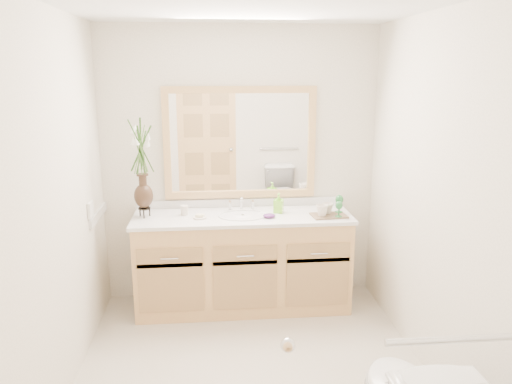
{
  "coord_description": "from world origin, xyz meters",
  "views": [
    {
      "loc": [
        -0.27,
        -3.02,
        2.03
      ],
      "look_at": [
        0.08,
        0.65,
        1.12
      ],
      "focal_mm": 35.0,
      "sensor_mm": 36.0,
      "label": 1
    }
  ],
  "objects": [
    {
      "name": "door",
      "position": [
        -0.3,
        -1.29,
        1.0
      ],
      "size": [
        0.8,
        0.03,
        2.0
      ],
      "primitive_type": "cube",
      "color": "#DEBD6C",
      "rests_on": "floor"
    },
    {
      "name": "goblet_front",
      "position": [
        0.78,
        0.85,
        0.93
      ],
      "size": [
        0.06,
        0.06,
        0.13
      ],
      "color": "#267435",
      "rests_on": "tray"
    },
    {
      "name": "mug_left",
      "position": [
        0.65,
        0.88,
        0.9
      ],
      "size": [
        0.12,
        0.12,
        0.1
      ],
      "primitive_type": "imported",
      "rotation": [
        0.0,
        0.0,
        0.28
      ],
      "color": "beige",
      "rests_on": "tray"
    },
    {
      "name": "wall_back",
      "position": [
        0.0,
        1.3,
        1.2
      ],
      "size": [
        2.4,
        0.02,
        2.4
      ],
      "primitive_type": "cube",
      "color": "white",
      "rests_on": "floor"
    },
    {
      "name": "grab_bar",
      "position": [
        0.7,
        -1.27,
        0.95
      ],
      "size": [
        0.55,
        0.03,
        0.03
      ],
      "primitive_type": "cylinder",
      "rotation": [
        0.0,
        1.57,
        0.0
      ],
      "color": "silver",
      "rests_on": "wall_front"
    },
    {
      "name": "soap_dish",
      "position": [
        -0.36,
        0.95,
        0.84
      ],
      "size": [
        0.11,
        0.11,
        0.03
      ],
      "color": "beige",
      "rests_on": "counter"
    },
    {
      "name": "wall_left",
      "position": [
        -1.2,
        0.0,
        1.2
      ],
      "size": [
        0.02,
        2.6,
        2.4
      ],
      "primitive_type": "cube",
      "color": "white",
      "rests_on": "floor"
    },
    {
      "name": "flower_vase",
      "position": [
        -0.82,
        1.04,
        1.34
      ],
      "size": [
        0.18,
        0.18,
        0.75
      ],
      "rotation": [
        0.0,
        0.0,
        0.08
      ],
      "color": "black",
      "rests_on": "counter"
    },
    {
      "name": "tumbler",
      "position": [
        -0.49,
        1.07,
        0.87
      ],
      "size": [
        0.06,
        0.06,
        0.08
      ],
      "primitive_type": "cylinder",
      "color": "beige",
      "rests_on": "counter"
    },
    {
      "name": "goblet_back",
      "position": [
        0.82,
        0.98,
        0.95
      ],
      "size": [
        0.07,
        0.07,
        0.15
      ],
      "color": "#267435",
      "rests_on": "tray"
    },
    {
      "name": "wall_right",
      "position": [
        1.2,
        0.0,
        1.2
      ],
      "size": [
        0.02,
        2.6,
        2.4
      ],
      "primitive_type": "cube",
      "color": "white",
      "rests_on": "floor"
    },
    {
      "name": "vanity",
      "position": [
        0.0,
        1.01,
        0.4
      ],
      "size": [
        1.8,
        0.55,
        0.8
      ],
      "color": "#DEBD6C",
      "rests_on": "floor"
    },
    {
      "name": "purple_dish",
      "position": [
        0.22,
        0.91,
        0.85
      ],
      "size": [
        0.12,
        0.1,
        0.04
      ],
      "primitive_type": "ellipsoid",
      "rotation": [
        0.0,
        0.0,
        0.22
      ],
      "color": "#582267",
      "rests_on": "counter"
    },
    {
      "name": "mug_right",
      "position": [
        0.71,
        0.95,
        0.89
      ],
      "size": [
        0.13,
        0.13,
        0.09
      ],
      "primitive_type": "imported",
      "rotation": [
        0.0,
        0.0,
        0.62
      ],
      "color": "beige",
      "rests_on": "tray"
    },
    {
      "name": "mirror",
      "position": [
        0.0,
        1.28,
        1.41
      ],
      "size": [
        1.32,
        0.04,
        0.97
      ],
      "color": "white",
      "rests_on": "wall_back"
    },
    {
      "name": "ceiling",
      "position": [
        0.0,
        0.0,
        2.4
      ],
      "size": [
        2.4,
        2.6,
        0.02
      ],
      "primitive_type": "cube",
      "color": "white",
      "rests_on": "wall_back"
    },
    {
      "name": "floor",
      "position": [
        0.0,
        0.0,
        0.0
      ],
      "size": [
        2.6,
        2.6,
        0.0
      ],
      "primitive_type": "plane",
      "color": "beige",
      "rests_on": "ground"
    },
    {
      "name": "wall_front",
      "position": [
        0.0,
        -1.3,
        1.2
      ],
      "size": [
        2.4,
        0.02,
        2.4
      ],
      "primitive_type": "cube",
      "color": "white",
      "rests_on": "floor"
    },
    {
      "name": "sink",
      "position": [
        0.0,
        1.0,
        0.78
      ],
      "size": [
        0.38,
        0.34,
        0.23
      ],
      "color": "white",
      "rests_on": "counter"
    },
    {
      "name": "tray",
      "position": [
        0.72,
        0.91,
        0.84
      ],
      "size": [
        0.3,
        0.22,
        0.01
      ],
      "primitive_type": "cube",
      "rotation": [
        0.0,
        0.0,
        0.1
      ],
      "color": "brown",
      "rests_on": "counter"
    },
    {
      "name": "switch_plate",
      "position": [
        -1.19,
        0.76,
        0.98
      ],
      "size": [
        0.02,
        0.12,
        0.12
      ],
      "primitive_type": "cube",
      "color": "white",
      "rests_on": "wall_left"
    },
    {
      "name": "soap_bottle",
      "position": [
        0.31,
        1.06,
        0.91
      ],
      "size": [
        0.09,
        0.09,
        0.15
      ],
      "primitive_type": "imported",
      "rotation": [
        0.0,
        0.0,
        -0.35
      ],
      "color": "#85E636",
      "rests_on": "counter"
    },
    {
      "name": "counter",
      "position": [
        0.0,
        1.01,
        0.82
      ],
      "size": [
        1.84,
        0.57,
        0.03
      ],
      "primitive_type": "cube",
      "color": "white",
      "rests_on": "vanity"
    }
  ]
}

